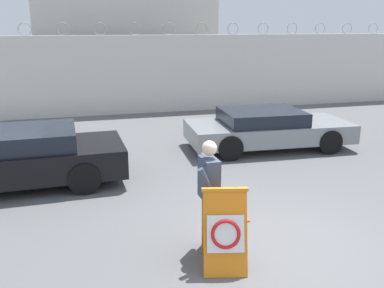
% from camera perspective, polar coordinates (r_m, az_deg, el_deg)
% --- Properties ---
extents(ground_plane, '(90.00, 90.00, 0.00)m').
position_cam_1_polar(ground_plane, '(7.06, 11.73, -13.20)').
color(ground_plane, '#5B5B5E').
extents(perimeter_wall, '(36.00, 0.30, 3.44)m').
position_cam_1_polar(perimeter_wall, '(16.98, -5.17, 9.27)').
color(perimeter_wall, silver).
rests_on(perimeter_wall, ground_plane).
extents(building_block, '(7.57, 5.51, 6.87)m').
position_cam_1_polar(building_block, '(20.91, -9.27, 15.62)').
color(building_block, beige).
rests_on(building_block, ground_plane).
extents(barricade_sign, '(0.75, 0.81, 1.20)m').
position_cam_1_polar(barricade_sign, '(6.15, 4.35, -11.20)').
color(barricade_sign, orange).
rests_on(barricade_sign, ground_plane).
extents(security_guard, '(0.38, 0.63, 1.74)m').
position_cam_1_polar(security_guard, '(6.45, 2.23, -6.20)').
color(security_guard, '#514C42').
rests_on(security_guard, ground_plane).
extents(traffic_cone_mid, '(0.40, 0.40, 0.64)m').
position_cam_1_polar(traffic_cone_mid, '(7.72, 5.85, -7.75)').
color(traffic_cone_mid, orange).
rests_on(traffic_cone_mid, ground_plane).
extents(parked_car_front_coupe, '(4.83, 2.11, 1.24)m').
position_cam_1_polar(parked_car_front_coupe, '(9.87, -22.90, -1.71)').
color(parked_car_front_coupe, black).
rests_on(parked_car_front_coupe, ground_plane).
extents(parked_car_rear_sedan, '(4.59, 2.17, 1.09)m').
position_cam_1_polar(parked_car_rear_sedan, '(12.16, 9.96, 2.09)').
color(parked_car_rear_sedan, black).
rests_on(parked_car_rear_sedan, ground_plane).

